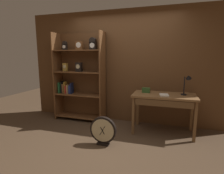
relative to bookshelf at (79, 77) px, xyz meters
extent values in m
plane|color=#4C3826|center=(1.06, -1.18, -1.06)|extent=(10.00, 10.00, 0.00)
cube|color=brown|center=(1.06, 0.22, 0.24)|extent=(4.80, 0.05, 2.60)
cube|color=brown|center=(-0.58, -0.04, 0.00)|extent=(0.02, 0.40, 2.11)
cube|color=brown|center=(0.62, -0.04, 0.00)|extent=(0.03, 0.40, 2.11)
cube|color=brown|center=(0.02, 0.15, 0.00)|extent=(1.22, 0.01, 2.11)
cube|color=brown|center=(0.02, -0.04, -0.97)|extent=(1.17, 0.38, 0.02)
cube|color=brown|center=(0.02, -0.04, -0.43)|extent=(1.17, 0.38, 0.02)
cube|color=brown|center=(0.02, -0.04, 0.12)|extent=(1.17, 0.38, 0.02)
cube|color=brown|center=(0.02, -0.04, 0.63)|extent=(1.17, 0.38, 0.02)
cube|color=black|center=(-0.35, -0.03, 0.71)|extent=(0.10, 0.07, 0.14)
cylinder|color=black|center=(-0.35, -0.03, 0.80)|extent=(0.10, 0.07, 0.10)
cylinder|color=white|center=(-0.35, -0.07, 0.72)|extent=(0.08, 0.01, 0.08)
cube|color=#B28C38|center=(-0.34, -0.06, 0.23)|extent=(0.10, 0.08, 0.20)
cylinder|color=#C6B78C|center=(-0.34, -0.10, 0.25)|extent=(0.08, 0.01, 0.08)
cube|color=brown|center=(0.04, -0.01, 0.74)|extent=(0.16, 0.10, 0.20)
cylinder|color=white|center=(0.04, -0.07, 0.75)|extent=(0.12, 0.01, 0.12)
cube|color=black|center=(0.03, -0.07, 0.24)|extent=(0.13, 0.11, 0.22)
cylinder|color=#C6B78C|center=(0.03, -0.12, 0.26)|extent=(0.10, 0.01, 0.10)
cube|color=black|center=(0.39, -0.05, 0.72)|extent=(0.15, 0.10, 0.17)
cylinder|color=black|center=(0.39, -0.05, 0.84)|extent=(0.15, 0.10, 0.15)
cylinder|color=white|center=(0.39, -0.11, 0.74)|extent=(0.12, 0.01, 0.12)
cube|color=#236638|center=(-0.52, -0.06, -0.28)|extent=(0.03, 0.16, 0.27)
cube|color=black|center=(-0.47, -0.03, -0.27)|extent=(0.02, 0.14, 0.29)
cube|color=brown|center=(-0.42, -0.05, -0.30)|extent=(0.04, 0.12, 0.23)
cube|color=#B78C2D|center=(-0.39, -0.03, -0.27)|extent=(0.03, 0.12, 0.28)
cube|color=maroon|center=(-0.34, -0.05, -0.32)|extent=(0.04, 0.12, 0.19)
cube|color=tan|center=(-0.29, -0.05, -0.31)|extent=(0.03, 0.13, 0.22)
cube|color=navy|center=(-0.24, -0.04, -0.31)|extent=(0.04, 0.13, 0.20)
cube|color=#19234C|center=(-0.19, -0.05, -0.28)|extent=(0.02, 0.14, 0.26)
cube|color=brown|center=(2.00, -0.23, -0.28)|extent=(1.23, 0.65, 0.04)
cube|color=brown|center=(1.43, -0.51, -0.68)|extent=(0.05, 0.05, 0.76)
cube|color=brown|center=(2.57, -0.51, -0.68)|extent=(0.05, 0.05, 0.76)
cube|color=brown|center=(1.43, 0.04, -0.68)|extent=(0.05, 0.05, 0.76)
cube|color=brown|center=(2.57, 0.04, -0.68)|extent=(0.05, 0.05, 0.76)
cube|color=brown|center=(2.00, -0.54, -0.37)|extent=(1.05, 0.03, 0.12)
cylinder|color=black|center=(2.37, -0.17, -0.25)|extent=(0.11, 0.11, 0.02)
cylinder|color=black|center=(2.37, -0.17, -0.07)|extent=(0.02, 0.02, 0.35)
cone|color=black|center=(2.43, -0.22, 0.11)|extent=(0.14, 0.16, 0.13)
cube|color=#2D5123|center=(1.63, -0.16, -0.21)|extent=(0.16, 0.10, 0.10)
cube|color=silver|center=(2.00, -0.35, -0.25)|extent=(0.19, 0.24, 0.02)
cube|color=black|center=(1.01, -1.10, -1.04)|extent=(0.22, 0.11, 0.04)
cylinder|color=black|center=(1.01, -1.10, -0.78)|extent=(0.48, 0.06, 0.48)
cylinder|color=#C6B78C|center=(1.01, -1.14, -0.78)|extent=(0.41, 0.01, 0.41)
cube|color=black|center=(1.01, -1.14, -0.78)|extent=(0.08, 0.01, 0.13)
cube|color=black|center=(1.01, -1.14, -0.78)|extent=(0.11, 0.01, 0.18)
camera|label=1|loc=(2.06, -3.90, 0.50)|focal=28.84mm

